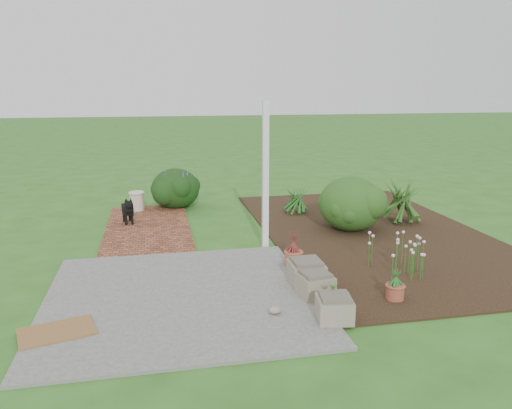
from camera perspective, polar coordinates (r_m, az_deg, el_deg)
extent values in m
plane|color=#315E1D|center=(8.53, -0.78, -5.25)|extent=(80.00, 80.00, 0.00)
cube|color=#5B5B59|center=(6.76, -8.55, -10.35)|extent=(3.50, 3.50, 0.04)
cube|color=brown|center=(10.07, -12.24, -2.53)|extent=(1.60, 3.50, 0.04)
cube|color=black|center=(9.73, 13.29, -3.16)|extent=(4.00, 7.00, 0.03)
cube|color=white|center=(8.38, 1.08, 3.23)|extent=(0.10, 0.10, 2.50)
cube|color=#736457|center=(6.05, 8.95, -11.72)|extent=(0.46, 0.46, 0.27)
cube|color=#747056|center=(6.68, 6.76, -9.15)|extent=(0.47, 0.47, 0.28)
cube|color=#756C5C|center=(7.02, 5.76, -7.85)|extent=(0.46, 0.46, 0.31)
cube|color=brown|center=(6.17, -21.83, -13.32)|extent=(0.91, 0.72, 0.02)
cube|color=black|center=(10.30, -14.48, -0.54)|extent=(0.25, 0.42, 0.17)
cylinder|color=black|center=(10.20, -14.63, -1.76)|extent=(0.05, 0.05, 0.20)
cylinder|color=black|center=(10.22, -13.96, -1.69)|extent=(0.05, 0.05, 0.20)
cylinder|color=black|center=(10.48, -14.87, -1.38)|extent=(0.05, 0.05, 0.20)
cylinder|color=black|center=(10.49, -14.22, -1.32)|extent=(0.05, 0.05, 0.20)
sphere|color=black|center=(10.04, -14.31, -0.05)|extent=(0.16, 0.16, 0.16)
cone|color=black|center=(10.48, -14.70, 0.35)|extent=(0.09, 0.13, 0.15)
cylinder|color=beige|center=(11.34, -13.45, 0.36)|extent=(0.38, 0.38, 0.41)
ellipsoid|color=#14360C|center=(9.73, 10.82, 0.24)|extent=(1.42, 1.42, 1.05)
cylinder|color=#A05136|center=(7.75, 4.31, -6.13)|extent=(0.28, 0.28, 0.22)
cylinder|color=#994833|center=(6.80, 15.61, -9.60)|extent=(0.26, 0.26, 0.19)
cylinder|color=#AB5339|center=(6.23, 8.72, -11.41)|extent=(0.29, 0.29, 0.20)
ellipsoid|color=black|center=(11.56, -9.20, 1.92)|extent=(1.30, 1.30, 0.93)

